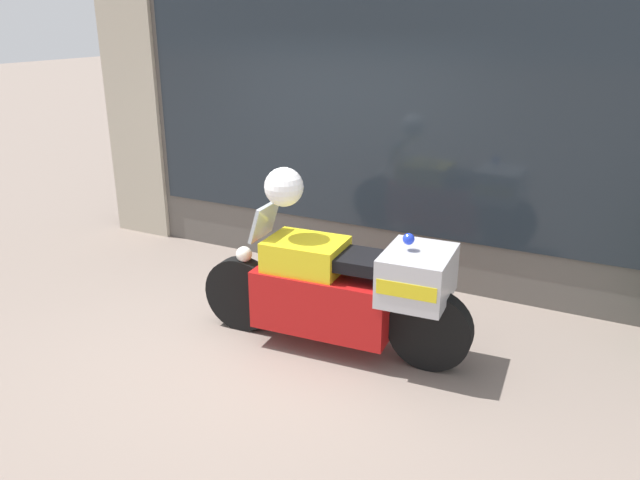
# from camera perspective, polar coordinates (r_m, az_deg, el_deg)

# --- Properties ---
(ground_plane) EXTENTS (60.00, 60.00, 0.00)m
(ground_plane) POSITION_cam_1_polar(r_m,az_deg,el_deg) (5.45, -5.86, -9.26)
(ground_plane) COLOR gray
(shop_building) EXTENTS (6.48, 0.55, 3.79)m
(shop_building) POSITION_cam_1_polar(r_m,az_deg,el_deg) (6.72, 0.18, 13.59)
(shop_building) COLOR #56514C
(shop_building) RESTS_ON ground
(window_display) EXTENTS (5.23, 0.30, 1.95)m
(window_display) POSITION_cam_1_polar(r_m,az_deg,el_deg) (6.78, 5.63, 1.09)
(window_display) COLOR slate
(window_display) RESTS_ON ground
(paramedic_motorcycle) EXTENTS (2.36, 0.69, 1.19)m
(paramedic_motorcycle) POSITION_cam_1_polar(r_m,az_deg,el_deg) (5.08, 2.17, -4.48)
(paramedic_motorcycle) COLOR black
(paramedic_motorcycle) RESTS_ON ground
(white_helmet) EXTENTS (0.32, 0.32, 0.32)m
(white_helmet) POSITION_cam_1_polar(r_m,az_deg,el_deg) (5.00, -3.32, 4.86)
(white_helmet) COLOR white
(white_helmet) RESTS_ON paramedic_motorcycle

